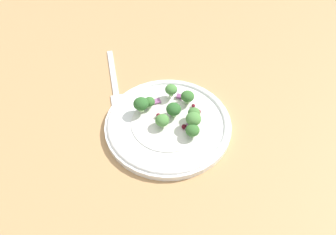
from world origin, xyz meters
The scene contains 21 objects.
ground_plane centered at (0.00, 0.00, -1.00)cm, with size 180.00×180.00×2.00cm, color tan.
plate centered at (0.62, 1.45, 0.86)cm, with size 24.11×24.11×1.70cm.
dressing_pool centered at (0.62, 1.45, 1.30)cm, with size 13.98×13.98×0.20cm, color white.
broccoli_floret_0 centered at (-0.84, -5.05, 3.49)cm, with size 2.46×2.46×2.49cm.
broccoli_floret_1 centered at (5.38, -1.76, 3.62)cm, with size 2.95×2.95×2.98cm.
broccoli_floret_2 centered at (3.71, -2.83, 2.92)cm, with size 2.15×2.15×2.18cm.
broccoli_floret_3 centered at (-0.64, 0.40, 3.21)cm, with size 2.85×2.85×2.89cm.
broccoli_floret_4 centered at (-3.82, 3.27, 3.67)cm, with size 2.85×2.85×2.89cm.
broccoli_floret_5 centered at (1.79, 2.21, 2.89)cm, with size 2.64×2.64×2.67cm.
broccoli_floret_6 centered at (-4.30, 1.41, 3.21)cm, with size 2.32×2.32×2.35cm.
broccoli_floret_7 centered at (-3.80, -3.00, 3.22)cm, with size 2.63×2.63×2.66cm.
broccoli_floret_8 centered at (-3.33, 5.27, 2.93)cm, with size 2.57×2.57×2.61cm.
cranberry_0 centered at (-4.81, -1.72, 1.84)cm, with size 0.72×0.72×0.72cm, color maroon.
cranberry_1 centered at (-5.52, -0.36, 1.90)cm, with size 0.90×0.90×0.90cm, color maroon.
cranberry_2 centered at (-2.16, 3.28, 1.78)cm, with size 0.96×0.96×0.96cm, color #4C0A14.
cranberry_3 centered at (2.30, 0.17, 1.93)cm, with size 0.85×0.85×0.85cm, color maroon.
onion_bit_0 centered at (2.13, -4.01, 1.70)cm, with size 1.36×1.19×0.30cm, color #A35B93.
onion_bit_1 centered at (-2.90, 3.36, 1.74)cm, with size 1.07×1.17×0.38cm, color #A35B93.
onion_bit_2 centered at (5.03, -3.57, 1.60)cm, with size 1.11×1.07×0.44cm, color #843D75.
onion_bit_3 centered at (-2.57, -4.61, 1.83)cm, with size 1.02×1.36×0.51cm, color #934C84.
fork centered at (10.62, -12.71, 0.25)cm, with size 3.25×18.68×0.50cm.
Camera 1 is at (5.90, 42.75, 50.42)cm, focal length 36.28 mm.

